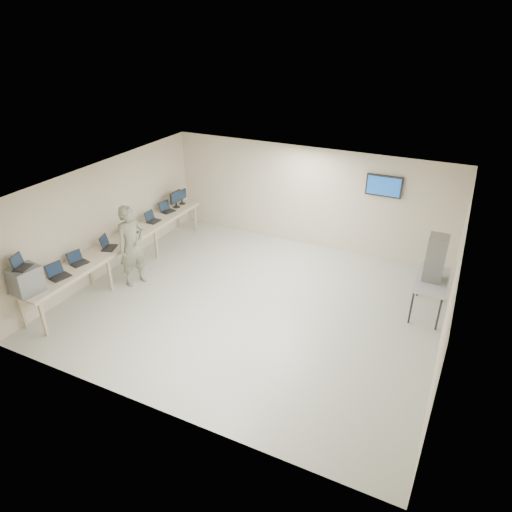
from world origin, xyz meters
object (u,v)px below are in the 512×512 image
at_px(workbench, 123,242).
at_px(soldier, 132,246).
at_px(equipment_box, 26,280).
at_px(side_table, 432,282).

height_order(workbench, soldier, soldier).
distance_m(workbench, equipment_box, 2.77).
bearing_deg(side_table, soldier, -165.00).
bearing_deg(workbench, soldier, -30.46).
bearing_deg(workbench, side_table, 11.12).
relative_size(workbench, side_table, 4.30).
height_order(equipment_box, side_table, equipment_box).
height_order(soldier, side_table, soldier).
relative_size(workbench, equipment_box, 10.81).
distance_m(workbench, soldier, 0.72).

